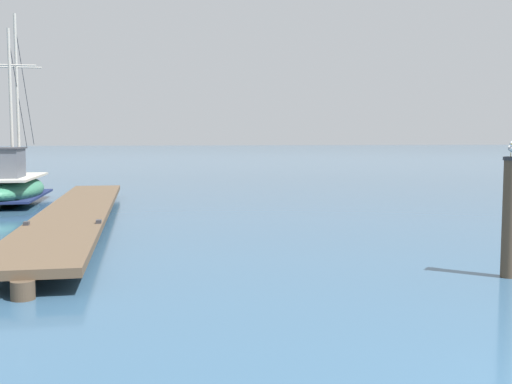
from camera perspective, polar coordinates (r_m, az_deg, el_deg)
name	(u,v)px	position (r m, az deg, el deg)	size (l,w,h in m)	color
floating_dock	(77,211)	(18.04, -16.35, -1.71)	(1.86, 17.02, 0.53)	brown
fishing_boat_2	(12,186)	(24.24, -21.88, 0.57)	(2.15, 7.48, 7.22)	#337556
mooring_piling	(510,215)	(11.45, 22.66, -2.03)	(0.30, 0.30, 2.11)	#4C3D2D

